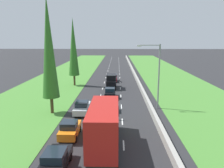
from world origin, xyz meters
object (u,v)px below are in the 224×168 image
at_px(teal_sedan_centre_lane, 108,105).
at_px(black_van_centre_lane, 111,81).
at_px(poplar_tree_second, 49,48).
at_px(black_sedan_left_lane, 55,161).
at_px(street_light_mast, 156,72).
at_px(silver_sedan_left_lane, 82,107).
at_px(maroon_hatchback_centre_lane, 113,78).
at_px(orange_hatchback_left_lane, 70,129).
at_px(black_hatchback_centre_lane, 110,93).
at_px(poplar_tree_third, 73,47).
at_px(red_box_truck_centre_lane, 104,125).

height_order(teal_sedan_centre_lane, black_van_centre_lane, black_van_centre_lane).
bearing_deg(black_van_centre_lane, poplar_tree_second, -116.02).
distance_m(black_sedan_left_lane, street_light_mast, 18.93).
bearing_deg(black_van_centre_lane, silver_sedan_left_lane, -102.80).
bearing_deg(maroon_hatchback_centre_lane, black_van_centre_lane, -92.33).
distance_m(black_sedan_left_lane, orange_hatchback_left_lane, 5.85).
height_order(black_van_centre_lane, street_light_mast, street_light_mast).
bearing_deg(poplar_tree_second, street_light_mast, 9.67).
bearing_deg(black_hatchback_centre_lane, poplar_tree_third, 128.90).
bearing_deg(maroon_hatchback_centre_lane, red_box_truck_centre_lane, -90.43).
xyz_separation_m(black_sedan_left_lane, silver_sedan_left_lane, (-0.03, 13.13, 0.00)).
bearing_deg(black_hatchback_centre_lane, black_sedan_left_lane, -99.13).
height_order(teal_sedan_centre_lane, poplar_tree_third, poplar_tree_third).
distance_m(red_box_truck_centre_lane, poplar_tree_second, 13.62).
distance_m(black_sedan_left_lane, maroon_hatchback_centre_lane, 35.48).
xyz_separation_m(teal_sedan_centre_lane, orange_hatchback_left_lane, (-3.42, -8.39, 0.02)).
height_order(black_sedan_left_lane, teal_sedan_centre_lane, same).
distance_m(maroon_hatchback_centre_lane, street_light_mast, 21.24).
relative_size(teal_sedan_centre_lane, black_hatchback_centre_lane, 1.15).
relative_size(black_hatchback_centre_lane, silver_sedan_left_lane, 0.87).
height_order(red_box_truck_centre_lane, street_light_mast, street_light_mast).
height_order(teal_sedan_centre_lane, poplar_tree_second, poplar_tree_second).
relative_size(red_box_truck_centre_lane, maroon_hatchback_centre_lane, 2.41).
relative_size(red_box_truck_centre_lane, black_hatchback_centre_lane, 2.41).
relative_size(black_sedan_left_lane, teal_sedan_centre_lane, 1.00).
bearing_deg(teal_sedan_centre_lane, black_hatchback_centre_lane, 89.09).
distance_m(black_sedan_left_lane, black_hatchback_centre_lane, 21.43).
xyz_separation_m(red_box_truck_centre_lane, teal_sedan_centre_lane, (-0.18, 10.58, -1.37)).
relative_size(black_van_centre_lane, poplar_tree_third, 0.36).
bearing_deg(black_van_centre_lane, teal_sedan_centre_lane, -90.55).
xyz_separation_m(orange_hatchback_left_lane, silver_sedan_left_lane, (0.10, 7.28, -0.02)).
height_order(teal_sedan_centre_lane, street_light_mast, street_light_mast).
distance_m(teal_sedan_centre_lane, poplar_tree_second, 10.70).
relative_size(orange_hatchback_left_lane, black_hatchback_centre_lane, 1.00).
height_order(black_hatchback_centre_lane, poplar_tree_second, poplar_tree_second).
distance_m(black_hatchback_centre_lane, street_light_mast, 9.74).
distance_m(teal_sedan_centre_lane, black_van_centre_lane, 14.10).
bearing_deg(black_hatchback_centre_lane, red_box_truck_centre_lane, -89.76).
bearing_deg(street_light_mast, black_hatchback_centre_lane, 139.11).
bearing_deg(red_box_truck_centre_lane, poplar_tree_second, 128.45).
bearing_deg(poplar_tree_third, street_light_mast, -46.89).
relative_size(orange_hatchback_left_lane, poplar_tree_third, 0.28).
height_order(poplar_tree_third, street_light_mast, poplar_tree_third).
height_order(black_hatchback_centre_lane, poplar_tree_third, poplar_tree_third).
xyz_separation_m(red_box_truck_centre_lane, black_hatchback_centre_lane, (-0.07, 17.50, -1.35)).
xyz_separation_m(black_hatchback_centre_lane, poplar_tree_third, (-7.77, 9.63, 7.10)).
bearing_deg(black_sedan_left_lane, teal_sedan_centre_lane, 77.00).
xyz_separation_m(maroon_hatchback_centre_lane, poplar_tree_second, (-7.72, -22.20, 7.71)).
bearing_deg(poplar_tree_second, black_sedan_left_lane, -72.95).
bearing_deg(street_light_mast, maroon_hatchback_centre_lane, 107.54).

